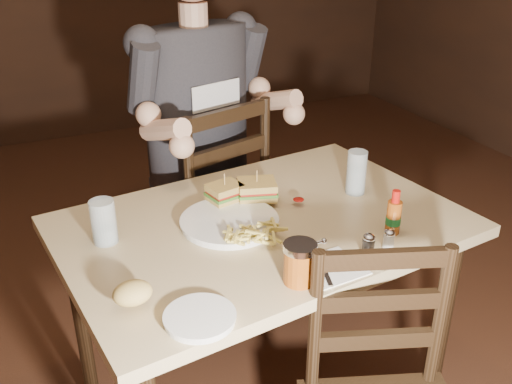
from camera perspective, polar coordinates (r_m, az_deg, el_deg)
name	(u,v)px	position (r m, az deg, el deg)	size (l,w,h in m)	color
room_shell	(198,45)	(1.21, -5.80, 14.43)	(7.00, 7.00, 7.00)	black
main_table	(263,242)	(1.84, 0.66, -5.07)	(1.32, 0.96, 0.77)	tan
chair_far	(201,206)	(2.49, -5.54, -1.42)	(0.46, 0.50, 1.00)	black
diner	(203,85)	(2.24, -5.32, 10.61)	(0.62, 0.48, 1.07)	#2B2A2E
dinner_plate	(230,223)	(1.77, -2.67, -3.09)	(0.30, 0.30, 0.02)	white
sandwich_left	(257,184)	(1.88, 0.09, 0.84)	(0.12, 0.10, 0.10)	tan
sandwich_right	(225,188)	(1.87, -3.15, 0.39)	(0.11, 0.09, 0.09)	tan
fries_pile	(255,234)	(1.66, -0.14, -4.19)	(0.23, 0.16, 0.04)	#F4E070
ketchup_dollop	(299,199)	(1.89, 4.28, -0.75)	(0.04, 0.04, 0.01)	maroon
glass_left	(104,222)	(1.71, -14.99, -2.89)	(0.07, 0.07, 0.13)	silver
glass_right	(356,172)	(1.98, 10.01, 1.94)	(0.07, 0.07, 0.15)	silver
hot_sauce	(394,212)	(1.75, 13.65, -1.95)	(0.04, 0.04, 0.14)	#8B4010
salt_shaker	(389,240)	(1.68, 13.12, -4.73)	(0.03, 0.03, 0.06)	white
pepper_shaker	(368,246)	(1.64, 11.16, -5.30)	(0.04, 0.04, 0.06)	#38332D
syrup_dispenser	(300,263)	(1.49, 4.39, -7.09)	(0.09, 0.09, 0.11)	#8B4010
napkin	(330,268)	(1.58, 7.43, -7.50)	(0.17, 0.16, 0.00)	white
knife	(346,258)	(1.62, 8.96, -6.56)	(0.01, 0.23, 0.01)	silver
fork	(323,267)	(1.58, 6.70, -7.47)	(0.01, 0.18, 0.01)	silver
side_plate	(200,319)	(1.39, -5.64, -12.52)	(0.17, 0.17, 0.01)	white
bread_roll	(133,293)	(1.44, -12.24, -9.84)	(0.10, 0.08, 0.06)	tan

